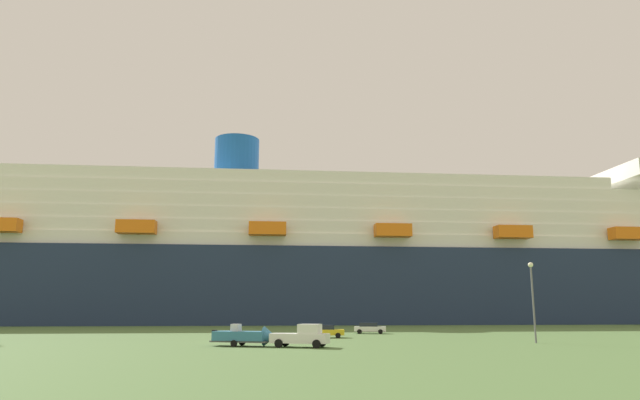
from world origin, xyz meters
name	(u,v)px	position (x,y,z in m)	size (l,w,h in m)	color
ground_plane	(265,331)	(0.00, 30.00, 0.00)	(600.00, 600.00, 0.00)	#4C6B38
cruise_ship	(388,263)	(25.18, 74.60, 14.68)	(279.50, 60.45, 50.87)	#1E2D4C
pickup_truck	(302,336)	(7.99, -8.49, 1.04)	(5.92, 3.32, 2.20)	white
small_boat_on_trailer	(247,336)	(2.48, -7.13, 0.96)	(7.42, 3.45, 2.15)	#595960
street_lamp	(532,291)	(32.96, -1.47, 5.60)	(0.56, 0.56, 8.71)	slate
parked_car_yellow_taxi	(325,331)	(10.08, 8.86, 0.84)	(4.69, 2.17, 1.58)	yellow
parked_car_white_van	(370,328)	(16.55, 20.27, 0.83)	(4.79, 2.47, 1.58)	white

